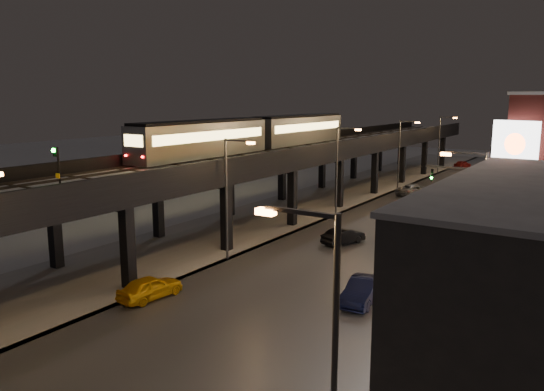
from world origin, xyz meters
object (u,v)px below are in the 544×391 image
Objects in this scene: car_near_white at (343,237)px; car_onc_red at (523,174)px; car_mid_dark at (443,200)px; rail_signal at (57,162)px; car_onc_silver at (363,291)px; subway_train at (257,133)px; car_onc_white at (483,201)px; car_onc_dark at (496,217)px; car_taxi at (150,288)px; sign_citgo at (513,172)px; car_far_white at (463,164)px; car_mid_silver at (415,190)px.

car_onc_red is (6.73, 46.91, 0.04)m from car_near_white.
rail_signal is at bearing 68.05° from car_mid_dark.
rail_signal is 0.66× the size of car_onc_red.
subway_train is at bearing 132.38° from car_onc_silver.
car_onc_white is (-0.04, 32.40, 0.01)m from car_onc_silver.
car_near_white is 0.98× the size of car_onc_red.
rail_signal is 0.55× the size of car_mid_dark.
car_onc_white is at bearing 37.13° from subway_train.
car_onc_dark is 1.00× the size of car_onc_white.
subway_train is 28.64m from rail_signal.
car_taxi is 0.80× the size of car_onc_white.
car_taxi is 34.39m from car_onc_dark.
car_taxi is (2.35, 4.00, -7.81)m from rail_signal.
sign_citgo reaches higher than car_near_white.
subway_train is 24.69m from car_onc_dark.
car_far_white is 12.99m from car_onc_red.
car_taxi is at bearing -69.91° from subway_train.
car_mid_dark is at bearing -145.44° from car_onc_white.
car_onc_red is at bearing -94.87° from car_mid_silver.
car_onc_silver reaches higher than car_taxi.
car_taxi is 40.23m from car_onc_white.
car_onc_red is at bearing 97.11° from sign_citgo.
rail_signal is 0.73× the size of car_far_white.
car_near_white is at bearing -105.44° from car_onc_red.
car_mid_dark is at bearing -106.54° from car_onc_red.
sign_citgo is (20.60, 11.21, -0.29)m from rail_signal.
subway_train reaches higher than car_near_white.
car_onc_red is at bearing 63.66° from subway_train.
car_mid_silver reaches higher than car_near_white.
rail_signal is at bearing 101.08° from car_mid_silver.
rail_signal reaches higher than car_onc_red.
subway_train is 8.57× the size of car_near_white.
subway_train is 6.59× the size of car_onc_white.
car_mid_dark is 4.15m from car_onc_white.
car_onc_red is at bearing -93.84° from car_taxi.
car_taxi reaches higher than car_onc_red.
car_mid_silver is at bearing -118.98° from car_onc_red.
car_mid_silver reaches higher than car_taxi.
car_onc_dark is at bearing -93.23° from car_onc_red.
car_onc_silver reaches higher than car_onc_dark.
car_onc_white is (6.40, 21.54, 0.09)m from car_near_white.
subway_train reaches higher than car_mid_dark.
car_far_white is at bearing 126.00° from car_onc_white.
car_near_white is at bearing 114.92° from car_onc_silver.
car_taxi is 0.79× the size of car_mid_silver.
car_mid_silver is (2.26, 41.77, 0.03)m from car_taxi.
car_near_white is 47.39m from car_onc_red.
car_mid_silver is 30.07m from car_far_white.
car_onc_white is at bearing 103.25° from sign_citgo.
car_onc_silver is at bearing -71.01° from car_onc_white.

